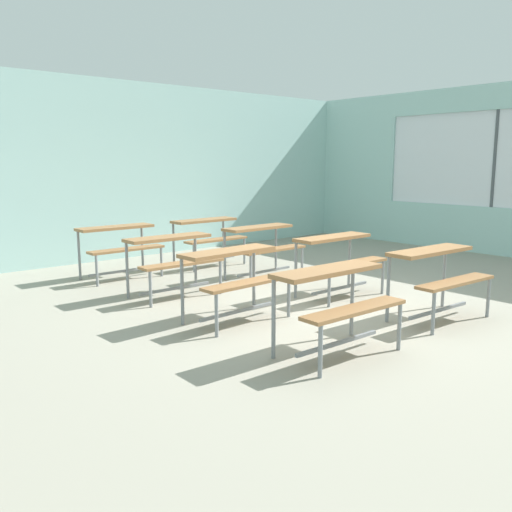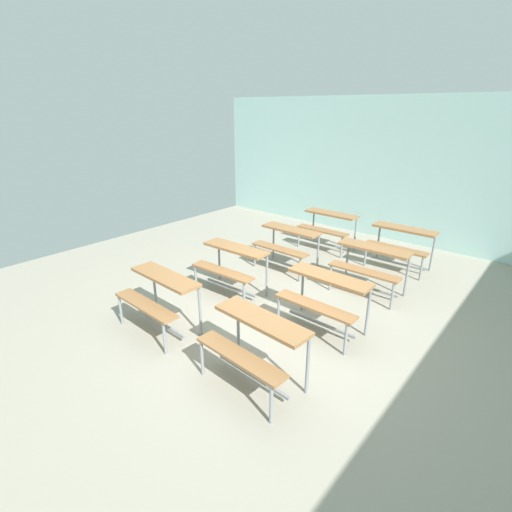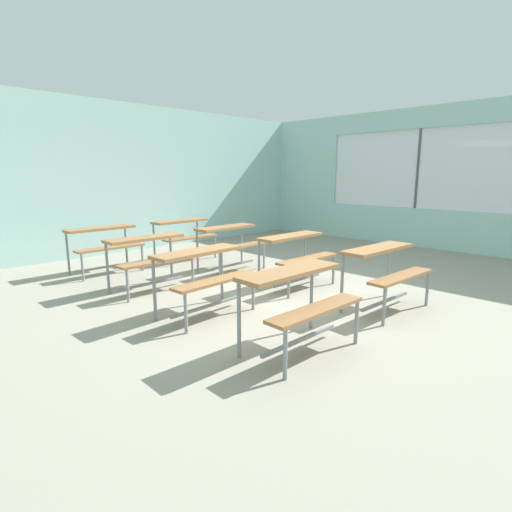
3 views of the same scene
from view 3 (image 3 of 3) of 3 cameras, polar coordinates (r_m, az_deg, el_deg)
name	(u,v)px [view 3 (image 3 of 3)]	position (r m, az deg, el deg)	size (l,w,h in m)	color
ground	(283,300)	(5.29, 3.90, -6.25)	(10.00, 9.00, 0.05)	gray
wall_back	(116,179)	(8.68, -19.31, 10.37)	(10.00, 0.12, 3.00)	#A8D1CC
wall_right	(447,181)	(9.35, 25.63, 9.61)	(0.12, 9.00, 3.00)	#A8D1CC
desk_bench_r0c0	(299,291)	(3.63, 6.12, -4.97)	(1.12, 0.62, 0.74)	olive
desk_bench_r0c1	(386,263)	(4.96, 18.02, -0.97)	(1.13, 0.65, 0.74)	olive
desk_bench_r1c0	(204,267)	(4.57, -7.48, -1.55)	(1.12, 0.63, 0.74)	olive
desk_bench_r1c1	(296,248)	(5.70, 5.77, 1.12)	(1.11, 0.60, 0.74)	olive
desk_bench_r2c0	(149,250)	(5.70, -14.99, 0.80)	(1.10, 0.60, 0.74)	olive
desk_bench_r2c1	(230,237)	(6.64, -3.69, 2.67)	(1.11, 0.61, 0.74)	olive
desk_bench_r3c0	(104,239)	(6.96, -20.89, 2.33)	(1.10, 0.59, 0.74)	olive
desk_bench_r3c1	(184,230)	(7.64, -10.25, 3.69)	(1.11, 0.60, 0.74)	olive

